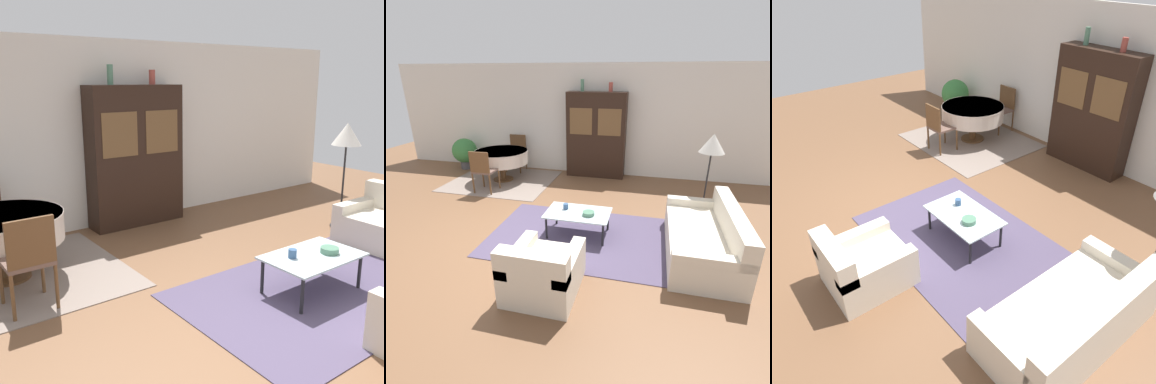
% 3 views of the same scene
% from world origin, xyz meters
% --- Properties ---
extents(ground_plane, '(14.00, 14.00, 0.00)m').
position_xyz_m(ground_plane, '(0.00, 0.00, 0.00)').
color(ground_plane, brown).
extents(wall_back, '(10.00, 0.06, 2.70)m').
position_xyz_m(wall_back, '(0.00, 3.63, 1.35)').
color(wall_back, silver).
rests_on(wall_back, ground_plane).
extents(area_rug, '(2.93, 1.93, 0.01)m').
position_xyz_m(area_rug, '(1.00, 0.24, 0.01)').
color(area_rug, '#4C425B').
rests_on(area_rug, ground_plane).
extents(dining_rug, '(2.41, 2.09, 0.01)m').
position_xyz_m(dining_rug, '(-1.51, 2.40, 0.00)').
color(dining_rug, gray).
rests_on(dining_rug, ground_plane).
extents(couch, '(0.92, 1.88, 0.75)m').
position_xyz_m(couch, '(2.83, 0.17, 0.27)').
color(couch, beige).
rests_on(couch, ground_plane).
extents(armchair, '(0.82, 0.91, 0.73)m').
position_xyz_m(armchair, '(0.85, -1.13, 0.27)').
color(armchair, beige).
rests_on(armchair, ground_plane).
extents(coffee_table, '(1.02, 0.64, 0.39)m').
position_xyz_m(coffee_table, '(0.92, 0.30, 0.37)').
color(coffee_table, black).
rests_on(coffee_table, area_rug).
extents(display_cabinet, '(1.43, 0.41, 2.06)m').
position_xyz_m(display_cabinet, '(0.62, 3.38, 1.03)').
color(display_cabinet, black).
rests_on(display_cabinet, ground_plane).
extents(dining_table, '(1.27, 1.27, 0.73)m').
position_xyz_m(dining_table, '(-1.52, 2.48, 0.59)').
color(dining_table, brown).
rests_on(dining_table, dining_rug).
extents(dining_chair_near, '(0.44, 0.44, 0.93)m').
position_xyz_m(dining_chair_near, '(-1.52, 1.62, 0.54)').
color(dining_chair_near, brown).
rests_on(dining_chair_near, dining_rug).
extents(dining_chair_far, '(0.44, 0.44, 0.93)m').
position_xyz_m(dining_chair_far, '(-1.52, 3.33, 0.54)').
color(dining_chair_far, brown).
rests_on(dining_chair_far, dining_rug).
extents(floor_lamp, '(0.42, 0.42, 1.54)m').
position_xyz_m(floor_lamp, '(2.95, 1.42, 1.33)').
color(floor_lamp, black).
rests_on(floor_lamp, ground_plane).
extents(cup, '(0.08, 0.08, 0.09)m').
position_xyz_m(cup, '(0.70, 0.38, 0.45)').
color(cup, '#33517A').
rests_on(cup, coffee_table).
extents(bowl, '(0.19, 0.19, 0.06)m').
position_xyz_m(bowl, '(1.11, 0.24, 0.43)').
color(bowl, '#4C7A60').
rests_on(bowl, coffee_table).
extents(vase_tall, '(0.08, 0.08, 0.27)m').
position_xyz_m(vase_tall, '(0.26, 3.38, 2.20)').
color(vase_tall, '#4C7A60').
rests_on(vase_tall, display_cabinet).
extents(vase_short, '(0.09, 0.09, 0.21)m').
position_xyz_m(vase_short, '(0.94, 3.38, 2.17)').
color(vase_short, '#9E4238').
rests_on(vase_short, display_cabinet).
extents(potted_plant, '(0.66, 0.66, 0.83)m').
position_xyz_m(potted_plant, '(-2.97, 3.13, 0.47)').
color(potted_plant, '#4C4C51').
rests_on(potted_plant, ground_plane).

